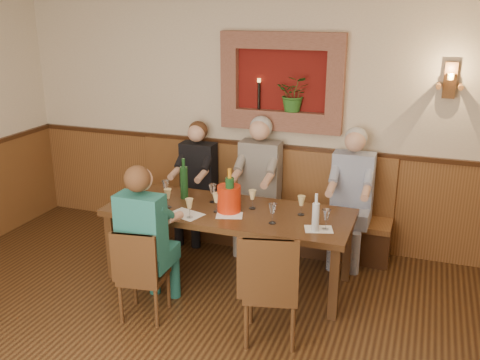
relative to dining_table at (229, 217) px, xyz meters
The scene contains 30 objects.
room_shell 2.21m from the dining_table, 90.00° to the right, with size 6.04×6.04×2.82m.
wainscoting 1.85m from the dining_table, 90.00° to the right, with size 6.02×6.02×1.15m.
wall_niche 1.59m from the dining_table, 77.58° to the left, with size 1.36×0.30×1.06m.
wall_sconce 2.53m from the dining_table, 29.61° to the left, with size 0.25×0.20×0.35m.
dining_table is the anchor object (origin of this frame).
bench 1.01m from the dining_table, 90.00° to the left, with size 3.00×0.45×1.11m.
chair_near_left 1.09m from the dining_table, 117.57° to the right, with size 0.43×0.43×0.86m.
chair_near_right 1.15m from the dining_table, 50.78° to the right, with size 0.52×0.52×0.98m.
person_bench_left 1.12m from the dining_table, 130.95° to the left, with size 0.40×0.50×1.39m.
person_bench_mid 0.84m from the dining_table, 88.14° to the left, with size 0.45×0.55×1.50m.
person_bench_right 1.35m from the dining_table, 38.34° to the left, with size 0.43×0.53×1.45m.
person_chair_front 0.91m from the dining_table, 120.97° to the right, with size 0.41×0.50×1.40m.
spittoon_bucket 0.21m from the dining_table, 64.20° to the right, with size 0.23×0.23×0.26m, color red.
wine_bottle_green_a 0.28m from the dining_table, 62.29° to the right, with size 0.10×0.10×0.45m.
wine_bottle_green_b 0.62m from the dining_table, 164.39° to the left, with size 0.09×0.09×0.43m.
water_bottle 0.96m from the dining_table, 14.29° to the right, with size 0.08×0.08×0.35m.
tasting_sheet_a 0.91m from the dining_table, behind, with size 0.26×0.18×0.00m, color white.
tasting_sheet_b 0.17m from the dining_table, 66.52° to the right, with size 0.25×0.18×0.00m, color white.
tasting_sheet_c 0.94m from the dining_table, 10.89° to the right, with size 0.25×0.18×0.00m, color white.
tasting_sheet_d 0.43m from the dining_table, 143.28° to the right, with size 0.31×0.22×0.00m, color white.
wine_glass_0 0.31m from the dining_table, 148.42° to the left, with size 0.08×0.08×0.19m, color white, non-canonical shape.
wine_glass_1 0.45m from the dining_table, 129.88° to the right, with size 0.08×0.08×0.19m, color #D6C07F, non-canonical shape.
wine_glass_2 0.29m from the dining_table, 27.14° to the left, with size 0.08×0.08×0.19m, color #D6C07F, non-canonical shape.
wine_glass_3 0.21m from the dining_table, 134.74° to the right, with size 0.08×0.08×0.19m, color #D6C07F, non-canonical shape.
wine_glass_4 0.74m from the dining_table, behind, with size 0.08×0.08×0.19m, color white, non-canonical shape.
wine_glass_5 0.72m from the dining_table, ahead, with size 0.08×0.08×0.19m, color #D6C07F, non-canonical shape.
wine_glass_6 0.62m from the dining_table, 166.29° to the right, with size 0.08×0.08×0.19m, color #D6C07F, non-canonical shape.
wine_glass_7 0.56m from the dining_table, 20.24° to the right, with size 0.08×0.08×0.19m, color white, non-canonical shape.
wine_glass_8 1.01m from the dining_table, ahead, with size 0.08×0.08×0.19m, color white, non-canonical shape.
wine_glass_9 0.92m from the dining_table, 168.23° to the right, with size 0.08×0.08×0.19m, color #D6C07F, non-canonical shape.
Camera 1 is at (1.74, -2.68, 2.66)m, focal length 40.00 mm.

